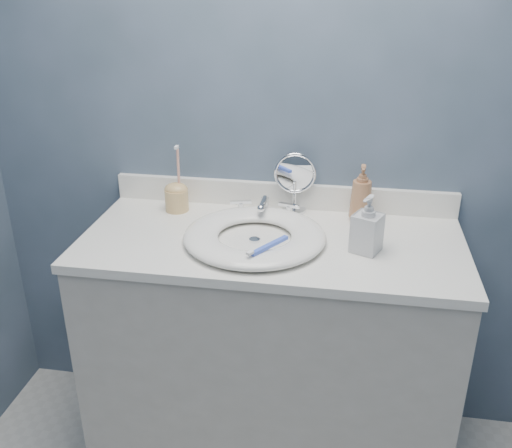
% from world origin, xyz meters
% --- Properties ---
extents(back_wall, '(2.20, 0.02, 2.40)m').
position_xyz_m(back_wall, '(0.00, 1.25, 1.20)').
color(back_wall, '#3F505F').
rests_on(back_wall, ground).
extents(vanity_cabinet, '(1.20, 0.55, 0.85)m').
position_xyz_m(vanity_cabinet, '(0.00, 0.97, 0.42)').
color(vanity_cabinet, beige).
rests_on(vanity_cabinet, ground).
extents(countertop, '(1.22, 0.57, 0.03)m').
position_xyz_m(countertop, '(0.00, 0.97, 0.86)').
color(countertop, white).
rests_on(countertop, vanity_cabinet).
extents(backsplash, '(1.22, 0.02, 0.09)m').
position_xyz_m(backsplash, '(0.00, 1.24, 0.93)').
color(backsplash, white).
rests_on(backsplash, countertop).
extents(basin, '(0.45, 0.45, 0.04)m').
position_xyz_m(basin, '(-0.05, 0.94, 0.90)').
color(basin, white).
rests_on(basin, countertop).
extents(drain, '(0.04, 0.04, 0.01)m').
position_xyz_m(drain, '(-0.05, 0.94, 0.88)').
color(drain, silver).
rests_on(drain, countertop).
extents(faucet, '(0.25, 0.13, 0.07)m').
position_xyz_m(faucet, '(-0.05, 1.14, 0.91)').
color(faucet, silver).
rests_on(faucet, countertop).
extents(makeup_mirror, '(0.15, 0.08, 0.22)m').
position_xyz_m(makeup_mirror, '(0.05, 1.20, 1.00)').
color(makeup_mirror, silver).
rests_on(makeup_mirror, countertop).
extents(soap_bottle_amber, '(0.08, 0.08, 0.20)m').
position_xyz_m(soap_bottle_amber, '(0.28, 1.16, 0.98)').
color(soap_bottle_amber, '#A26D49').
rests_on(soap_bottle_amber, countertop).
extents(soap_bottle_clear, '(0.11, 0.11, 0.18)m').
position_xyz_m(soap_bottle_clear, '(0.29, 0.94, 0.97)').
color(soap_bottle_clear, silver).
rests_on(soap_bottle_clear, countertop).
extents(toothbrush_holder, '(0.08, 0.08, 0.24)m').
position_xyz_m(toothbrush_holder, '(-0.36, 1.15, 0.93)').
color(toothbrush_holder, tan).
rests_on(toothbrush_holder, countertop).
extents(toothbrush_lying, '(0.11, 0.15, 0.02)m').
position_xyz_m(toothbrush_lying, '(0.01, 0.83, 0.92)').
color(toothbrush_lying, blue).
rests_on(toothbrush_lying, basin).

